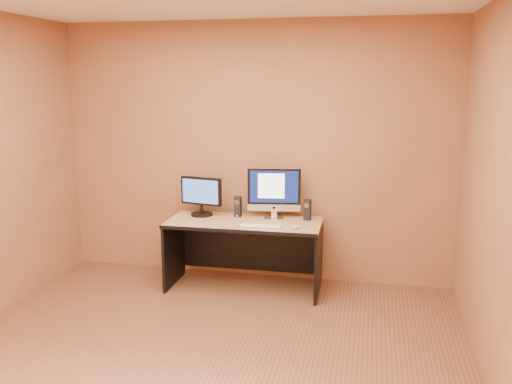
% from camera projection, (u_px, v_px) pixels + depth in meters
% --- Properties ---
extents(floor, '(4.00, 4.00, 0.00)m').
position_uv_depth(floor, '(193.00, 371.00, 3.83)').
color(floor, brown).
rests_on(floor, ground).
extents(walls, '(4.00, 4.00, 2.60)m').
position_uv_depth(walls, '(188.00, 191.00, 3.57)').
color(walls, '#9D623F').
rests_on(walls, ground).
extents(desk, '(1.49, 0.67, 0.68)m').
position_uv_depth(desk, '(244.00, 255.00, 5.29)').
color(desk, tan).
rests_on(desk, ground).
extents(imac, '(0.55, 0.27, 0.51)m').
position_uv_depth(imac, '(274.00, 193.00, 5.28)').
color(imac, silver).
rests_on(imac, desk).
extents(second_monitor, '(0.48, 0.30, 0.39)m').
position_uv_depth(second_monitor, '(201.00, 196.00, 5.41)').
color(second_monitor, black).
rests_on(second_monitor, desk).
extents(speaker_left, '(0.07, 0.07, 0.20)m').
position_uv_depth(speaker_left, '(238.00, 207.00, 5.37)').
color(speaker_left, black).
rests_on(speaker_left, desk).
extents(speaker_right, '(0.07, 0.08, 0.20)m').
position_uv_depth(speaker_right, '(307.00, 210.00, 5.24)').
color(speaker_right, black).
rests_on(speaker_right, desk).
extents(keyboard, '(0.40, 0.12, 0.02)m').
position_uv_depth(keyboard, '(260.00, 226.00, 5.01)').
color(keyboard, '#BABBBF').
rests_on(keyboard, desk).
extents(mouse, '(0.06, 0.10, 0.03)m').
position_uv_depth(mouse, '(295.00, 227.00, 4.96)').
color(mouse, silver).
rests_on(mouse, desk).
extents(cable_a, '(0.08, 0.19, 0.01)m').
position_uv_depth(cable_a, '(280.00, 215.00, 5.42)').
color(cable_a, black).
rests_on(cable_a, desk).
extents(cable_b, '(0.09, 0.14, 0.01)m').
position_uv_depth(cable_b, '(271.00, 215.00, 5.44)').
color(cable_b, black).
rests_on(cable_b, desk).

